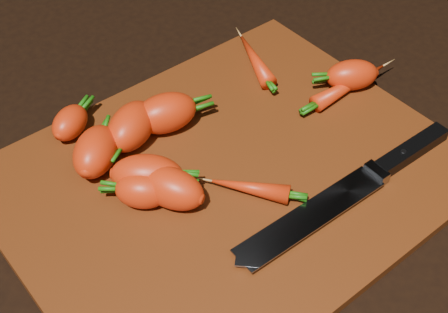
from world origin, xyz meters
TOP-DOWN VIEW (x-y plane):
  - ground at (0.00, 0.00)m, footprint 2.00×2.00m
  - cutting_board at (0.00, 0.00)m, footprint 0.50×0.40m
  - carrot_0 at (-0.11, 0.10)m, footprint 0.09×0.08m
  - carrot_1 at (-0.10, 0.02)m, footprint 0.07×0.07m
  - carrot_2 at (-0.09, 0.04)m, footprint 0.09×0.09m
  - carrot_3 at (-0.08, 0.01)m, footprint 0.07×0.09m
  - carrot_4 at (-0.06, 0.11)m, footprint 0.09×0.08m
  - carrot_5 at (-0.11, 0.17)m, footprint 0.07×0.06m
  - carrot_6 at (0.22, 0.02)m, footprint 0.08×0.07m
  - carrot_7 at (0.15, 0.13)m, footprint 0.06×0.11m
  - carrot_8 at (0.21, 0.01)m, footprint 0.13×0.02m
  - carrot_9 at (-0.00, -0.04)m, footprint 0.07×0.08m
  - carrot_10 at (-0.01, 0.11)m, footprint 0.09×0.07m
  - knife at (0.04, -0.11)m, footprint 0.31×0.04m

SIDE VIEW (x-z plane):
  - ground at x=0.00m, z-range -0.01..0.00m
  - cutting_board at x=0.00m, z-range 0.00..0.01m
  - knife at x=0.04m, z-range 0.01..0.03m
  - carrot_8 at x=0.21m, z-range 0.01..0.03m
  - carrot_9 at x=0.00m, z-range 0.01..0.03m
  - carrot_7 at x=0.15m, z-range 0.01..0.03m
  - carrot_5 at x=-0.11m, z-range 0.01..0.05m
  - carrot_1 at x=-0.10m, z-range 0.01..0.05m
  - carrot_6 at x=0.22m, z-range 0.01..0.05m
  - carrot_3 at x=-0.08m, z-range 0.01..0.06m
  - carrot_2 at x=-0.09m, z-range 0.01..0.06m
  - carrot_0 at x=-0.11m, z-range 0.01..0.06m
  - carrot_4 at x=-0.06m, z-range 0.01..0.06m
  - carrot_10 at x=-0.01m, z-range 0.01..0.06m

